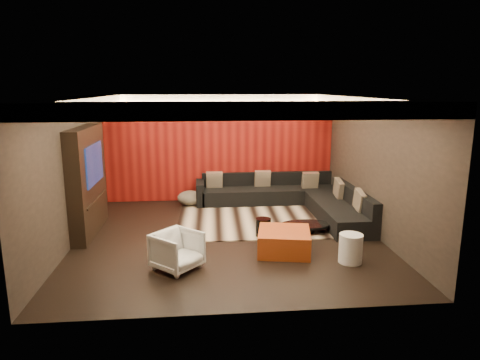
{
  "coord_description": "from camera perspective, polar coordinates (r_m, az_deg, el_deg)",
  "views": [
    {
      "loc": [
        -0.54,
        -8.22,
        2.99
      ],
      "look_at": [
        0.3,
        0.6,
        1.05
      ],
      "focal_mm": 32.0,
      "sensor_mm": 36.0,
      "label": 1
    }
  ],
  "objects": [
    {
      "name": "striped_pouf",
      "position": [
        11.04,
        -6.64,
        -2.37
      ],
      "size": [
        0.82,
        0.82,
        0.36
      ],
      "primitive_type": "ellipsoid",
      "rotation": [
        0.0,
        0.0,
        0.29
      ],
      "color": "#BDAD93",
      "rests_on": "rug"
    },
    {
      "name": "rug",
      "position": [
        10.0,
        3.36,
        -5.01
      ],
      "size": [
        4.09,
        3.12,
        0.02
      ],
      "primitive_type": "cube",
      "rotation": [
        0.0,
        0.0,
        -0.03
      ],
      "color": "#CCB295",
      "rests_on": "floor"
    },
    {
      "name": "coffee_table",
      "position": [
        9.07,
        8.71,
        -6.32
      ],
      "size": [
        1.05,
        1.05,
        0.18
      ],
      "primitive_type": "cylinder",
      "rotation": [
        0.0,
        0.0,
        -0.0
      ],
      "color": "black",
      "rests_on": "rug"
    },
    {
      "name": "tv_screen",
      "position": [
        9.21,
        -18.87,
        2.05
      ],
      "size": [
        0.04,
        1.3,
        0.8
      ],
      "primitive_type": "cube",
      "color": "black",
      "rests_on": "ground"
    },
    {
      "name": "wall_right",
      "position": [
        9.1,
        17.64,
        1.69
      ],
      "size": [
        0.02,
        6.0,
        2.8
      ],
      "primitive_type": "cube",
      "color": "black",
      "rests_on": "ground"
    },
    {
      "name": "throw_pillows",
      "position": [
        10.62,
        7.17,
        -0.64
      ],
      "size": [
        3.26,
        2.78,
        0.5
      ],
      "color": "tan",
      "rests_on": "sectional_sofa"
    },
    {
      "name": "ceiling",
      "position": [
        8.24,
        -1.71,
        11.09
      ],
      "size": [
        6.0,
        6.0,
        0.02
      ],
      "primitive_type": "cube",
      "color": "silver",
      "rests_on": "ground"
    },
    {
      "name": "cove_left",
      "position": [
        8.43,
        -18.14,
        9.09
      ],
      "size": [
        0.08,
        4.8,
        0.04
      ],
      "primitive_type": "cube",
      "color": "#FFD899",
      "rests_on": "ground"
    },
    {
      "name": "orange_ottoman",
      "position": [
        7.98,
        5.89,
        -8.13
      ],
      "size": [
        1.09,
        1.09,
        0.41
      ],
      "primitive_type": "cube",
      "rotation": [
        0.0,
        0.0,
        -0.19
      ],
      "color": "#973513",
      "rests_on": "floor"
    },
    {
      "name": "soffit_right",
      "position": [
        8.84,
        16.31,
        9.92
      ],
      "size": [
        0.6,
        4.8,
        0.22
      ],
      "primitive_type": "cube",
      "color": "silver",
      "rests_on": "ground"
    },
    {
      "name": "floor",
      "position": [
        8.77,
        -1.59,
        -7.66
      ],
      "size": [
        6.0,
        6.0,
        0.02
      ],
      "primitive_type": "cube",
      "color": "black",
      "rests_on": "ground"
    },
    {
      "name": "tv_surround",
      "position": [
        9.31,
        -19.68,
        -0.09
      ],
      "size": [
        0.3,
        2.0,
        2.2
      ],
      "primitive_type": "cube",
      "color": "black",
      "rests_on": "ground"
    },
    {
      "name": "soffit_left",
      "position": [
        8.51,
        -20.44,
        9.56
      ],
      "size": [
        0.6,
        4.8,
        0.22
      ],
      "primitive_type": "cube",
      "color": "silver",
      "rests_on": "ground"
    },
    {
      "name": "wall_left",
      "position": [
        8.73,
        -21.77,
        0.96
      ],
      "size": [
        0.02,
        6.0,
        2.8
      ],
      "primitive_type": "cube",
      "color": "black",
      "rests_on": "ground"
    },
    {
      "name": "cove_right",
      "position": [
        8.73,
        14.17,
        9.42
      ],
      "size": [
        0.08,
        4.8,
        0.04
      ],
      "primitive_type": "cube",
      "color": "#FFD899",
      "rests_on": "ground"
    },
    {
      "name": "cove_front",
      "position": [
        5.9,
        -0.18,
        8.55
      ],
      "size": [
        4.8,
        0.08,
        0.04
      ],
      "primitive_type": "cube",
      "color": "#FFD899",
      "rests_on": "ground"
    },
    {
      "name": "red_feature_wall",
      "position": [
        11.32,
        -2.66,
        4.26
      ],
      "size": [
        5.98,
        0.05,
        2.78
      ],
      "primitive_type": "cube",
      "color": "#6B0C0A",
      "rests_on": "ground"
    },
    {
      "name": "armchair",
      "position": [
        7.28,
        -8.38,
        -9.31
      ],
      "size": [
        0.98,
        0.98,
        0.64
      ],
      "primitive_type": "imported",
      "rotation": [
        0.0,
        0.0,
        0.82
      ],
      "color": "silver",
      "rests_on": "floor"
    },
    {
      "name": "tv_shelf",
      "position": [
        9.36,
        -18.55,
        -2.46
      ],
      "size": [
        0.04,
        1.6,
        0.04
      ],
      "primitive_type": "cube",
      "color": "black",
      "rests_on": "ground"
    },
    {
      "name": "soffit_back",
      "position": [
        10.94,
        -2.65,
        10.77
      ],
      "size": [
        6.0,
        0.6,
        0.22
      ],
      "primitive_type": "cube",
      "color": "silver",
      "rests_on": "ground"
    },
    {
      "name": "sectional_sofa",
      "position": [
        10.69,
        7.03,
        -2.52
      ],
      "size": [
        3.65,
        3.5,
        0.75
      ],
      "color": "black",
      "rests_on": "floor"
    },
    {
      "name": "soffit_front",
      "position": [
        5.56,
        0.14,
        9.24
      ],
      "size": [
        6.0,
        0.6,
        0.22
      ],
      "primitive_type": "cube",
      "color": "silver",
      "rests_on": "ground"
    },
    {
      "name": "white_side_table",
      "position": [
        7.72,
        14.53,
        -8.81
      ],
      "size": [
        0.45,
        0.45,
        0.51
      ],
      "primitive_type": "cylinder",
      "rotation": [
        0.0,
        0.0,
        -0.1
      ],
      "color": "silver",
      "rests_on": "floor"
    },
    {
      "name": "wall_back",
      "position": [
        11.36,
        -2.67,
        4.29
      ],
      "size": [
        6.0,
        0.02,
        2.8
      ],
      "primitive_type": "cube",
      "color": "black",
      "rests_on": "ground"
    },
    {
      "name": "drum_stool",
      "position": [
        8.73,
        3.12,
        -6.29
      ],
      "size": [
        0.38,
        0.38,
        0.36
      ],
      "primitive_type": "cylinder",
      "rotation": [
        0.0,
        0.0,
        0.28
      ],
      "color": "black",
      "rests_on": "rug"
    },
    {
      "name": "cove_back",
      "position": [
        10.6,
        -2.56,
        10.23
      ],
      "size": [
        4.8,
        0.08,
        0.04
      ],
      "primitive_type": "cube",
      "color": "#FFD899",
      "rests_on": "ground"
    }
  ]
}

